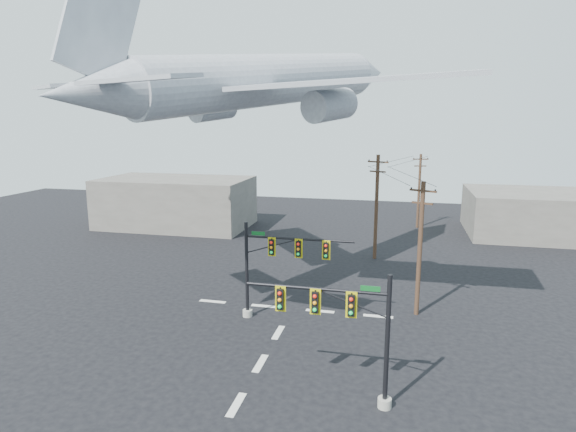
% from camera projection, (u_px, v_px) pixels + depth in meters
% --- Properties ---
extents(ground, '(120.00, 120.00, 0.00)m').
position_uv_depth(ground, '(236.00, 405.00, 22.57)').
color(ground, black).
rests_on(ground, ground).
extents(lane_markings, '(14.00, 21.20, 0.01)m').
position_uv_depth(lane_markings, '(267.00, 352.00, 27.66)').
color(lane_markings, silver).
rests_on(lane_markings, ground).
extents(signal_mast_near, '(6.91, 0.71, 6.46)m').
position_uv_depth(signal_mast_near, '(350.00, 331.00, 21.97)').
color(signal_mast_near, '#9A998C').
rests_on(signal_mast_near, ground).
extents(signal_mast_far, '(7.44, 0.72, 6.56)m').
position_uv_depth(signal_mast_far, '(273.00, 265.00, 31.51)').
color(signal_mast_far, '#9A998C').
rests_on(signal_mast_far, ground).
extents(utility_pole_a, '(1.72, 0.88, 9.19)m').
position_uv_depth(utility_pole_a, '(420.00, 247.00, 32.11)').
color(utility_pole_a, '#452A1D').
rests_on(utility_pole_a, ground).
extents(utility_pole_b, '(1.94, 0.81, 9.95)m').
position_uv_depth(utility_pole_b, '(376.00, 205.00, 45.27)').
color(utility_pole_b, '#452A1D').
rests_on(utility_pole_b, ground).
extents(utility_pole_c, '(1.84, 0.46, 9.05)m').
position_uv_depth(utility_pole_c, '(419.00, 190.00, 58.57)').
color(utility_pole_c, '#452A1D').
rests_on(utility_pole_c, ground).
extents(power_lines, '(6.13, 27.91, 0.10)m').
position_uv_depth(power_lines, '(400.00, 166.00, 44.99)').
color(power_lines, black).
extents(airliner, '(27.70, 30.34, 8.41)m').
position_uv_depth(airliner, '(268.00, 82.00, 33.68)').
color(airliner, '#B7BDC4').
extents(building_left, '(18.00, 10.00, 6.00)m').
position_uv_depth(building_left, '(176.00, 202.00, 59.84)').
color(building_left, slate).
rests_on(building_left, ground).
extents(building_right, '(14.00, 12.00, 5.00)m').
position_uv_depth(building_right, '(532.00, 213.00, 55.36)').
color(building_right, slate).
rests_on(building_right, ground).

